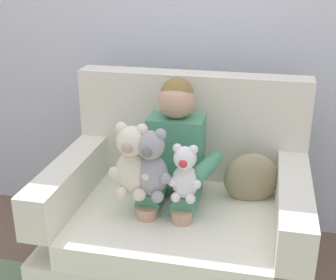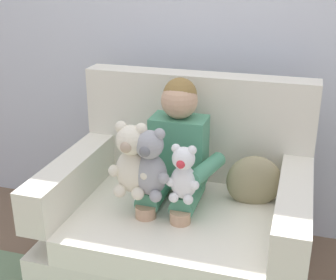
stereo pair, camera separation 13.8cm
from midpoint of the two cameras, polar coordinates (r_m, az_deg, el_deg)
back_wall at (r=2.58m, az=2.97°, el=16.54°), size 6.00×0.10×2.60m
armchair at (r=2.28m, az=-0.34°, el=-10.45°), size 1.17×0.86×1.00m
seated_child at (r=2.14m, az=-1.19°, el=-2.38°), size 0.45×0.39×0.82m
plush_white at (r=1.96m, az=0.08°, el=-4.25°), size 0.15×0.12×0.25m
plush_cream at (r=2.00m, az=-6.43°, el=-2.78°), size 0.20×0.16×0.33m
plush_grey at (r=1.97m, az=-4.16°, el=-3.18°), size 0.19×0.15×0.32m
throw_pillow at (r=2.23m, az=8.50°, el=-4.81°), size 0.28×0.17×0.26m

